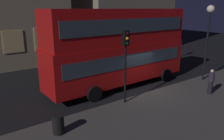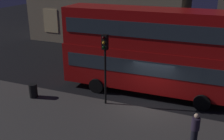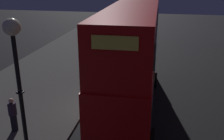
# 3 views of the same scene
# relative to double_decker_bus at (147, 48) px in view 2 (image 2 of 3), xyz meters

# --- Properties ---
(ground_plane) EXTENTS (80.00, 80.00, 0.00)m
(ground_plane) POSITION_rel_double_decker_bus_xyz_m (0.78, -1.82, -3.02)
(ground_plane) COLOR black
(double_decker_bus) EXTENTS (10.96, 2.93, 5.46)m
(double_decker_bus) POSITION_rel_double_decker_bus_xyz_m (0.00, 0.00, 0.00)
(double_decker_bus) COLOR #B20F0F
(double_decker_bus) RESTS_ON ground
(traffic_light_near_kerb) EXTENTS (0.34, 0.38, 4.21)m
(traffic_light_near_kerb) POSITION_rel_double_decker_bus_xyz_m (-1.69, -2.71, 0.12)
(traffic_light_near_kerb) COLOR black
(traffic_light_near_kerb) RESTS_ON sidewalk_slab
(pedestrian) EXTENTS (0.38, 0.38, 1.64)m
(pedestrian) POSITION_rel_double_decker_bus_xyz_m (3.63, -4.92, -2.07)
(pedestrian) COLOR black
(pedestrian) RESTS_ON sidewalk_slab
(litter_bin) EXTENTS (0.52, 0.52, 0.87)m
(litter_bin) POSITION_rel_double_decker_bus_xyz_m (-6.22, -3.60, -2.46)
(litter_bin) COLOR black
(litter_bin) RESTS_ON sidewalk_slab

